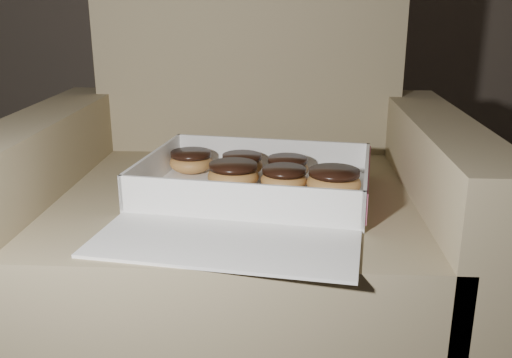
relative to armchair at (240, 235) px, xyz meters
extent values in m
cube|color=#937F5E|center=(0.00, -0.05, -0.08)|extent=(0.69, 0.69, 0.40)
cube|color=#937F5E|center=(0.00, 0.27, 0.37)|extent=(0.69, 0.13, 0.50)
cube|color=#937F5E|center=(-0.37, -0.05, -0.01)|extent=(0.11, 0.69, 0.54)
cube|color=#937F5E|center=(0.37, -0.05, -0.01)|extent=(0.11, 0.69, 0.54)
cube|color=white|center=(0.04, -0.08, 0.12)|extent=(0.44, 0.35, 0.01)
cube|color=white|center=(0.06, 0.07, 0.16)|extent=(0.40, 0.06, 0.06)
cube|color=white|center=(0.02, -0.22, 0.16)|extent=(0.40, 0.06, 0.06)
cube|color=white|center=(-0.16, -0.05, 0.16)|extent=(0.05, 0.30, 0.06)
cube|color=white|center=(0.23, -0.11, 0.16)|extent=(0.05, 0.30, 0.06)
cube|color=#B84A6F|center=(0.24, -0.11, 0.16)|extent=(0.04, 0.29, 0.05)
cube|color=white|center=(0.00, -0.31, 0.12)|extent=(0.41, 0.23, 0.01)
ellipsoid|color=#C58344|center=(0.09, -0.01, 0.15)|extent=(0.08, 0.08, 0.04)
cylinder|color=black|center=(0.09, -0.01, 0.16)|extent=(0.08, 0.08, 0.01)
ellipsoid|color=#C58344|center=(0.18, -0.10, 0.15)|extent=(0.10, 0.10, 0.05)
cylinder|color=black|center=(0.18, -0.10, 0.17)|extent=(0.09, 0.09, 0.01)
ellipsoid|color=#C58344|center=(0.09, -0.08, 0.15)|extent=(0.09, 0.09, 0.04)
cylinder|color=black|center=(0.09, -0.08, 0.17)|extent=(0.08, 0.08, 0.01)
ellipsoid|color=#C58344|center=(0.00, 0.01, 0.15)|extent=(0.08, 0.08, 0.04)
cylinder|color=black|center=(0.00, 0.01, 0.16)|extent=(0.08, 0.08, 0.01)
ellipsoid|color=#C58344|center=(-0.10, 0.02, 0.15)|extent=(0.09, 0.09, 0.04)
cylinder|color=black|center=(-0.10, 0.02, 0.17)|extent=(0.08, 0.08, 0.01)
ellipsoid|color=#C58344|center=(-0.01, -0.07, 0.15)|extent=(0.09, 0.09, 0.05)
cylinder|color=black|center=(-0.01, -0.07, 0.17)|extent=(0.09, 0.09, 0.01)
ellipsoid|color=black|center=(0.11, -0.18, 0.13)|extent=(0.01, 0.01, 0.00)
ellipsoid|color=black|center=(0.00, -0.11, 0.13)|extent=(0.01, 0.01, 0.00)
ellipsoid|color=black|center=(-0.14, -0.11, 0.13)|extent=(0.01, 0.01, 0.00)
camera|label=1|loc=(0.09, -1.07, 0.47)|focal=40.00mm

